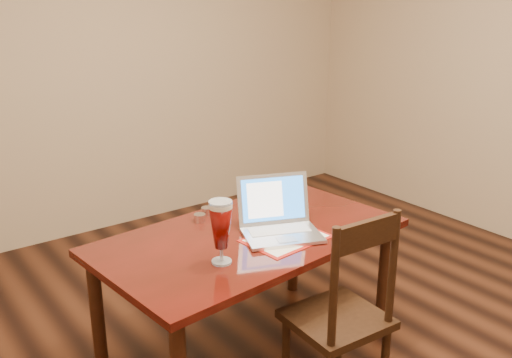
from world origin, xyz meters
TOP-DOWN VIEW (x-y plane):
  - room_shell at (0.00, 0.00)m, footprint 4.51×5.01m
  - dining_table at (-0.23, 0.42)m, footprint 1.54×0.96m
  - dining_chair at (-0.11, -0.10)m, footprint 0.43×0.41m

SIDE VIEW (x-z plane):
  - dining_chair at x=-0.11m, z-range -0.03..0.92m
  - dining_table at x=-0.23m, z-range 0.13..1.11m
  - room_shell at x=0.00m, z-range 0.41..3.11m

